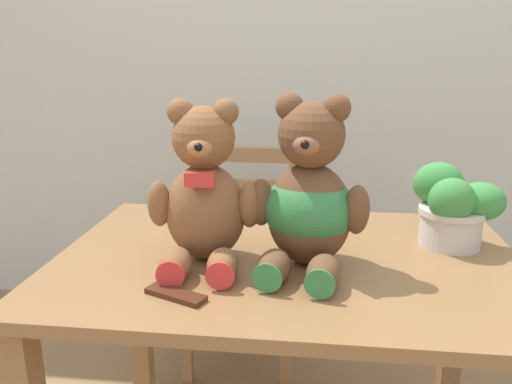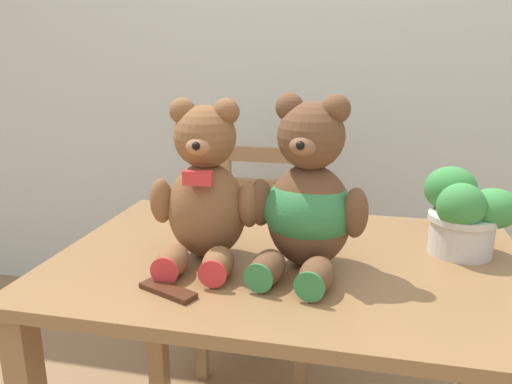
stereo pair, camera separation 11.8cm
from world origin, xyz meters
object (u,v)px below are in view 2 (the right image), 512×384
Objects in this scene: wooden_chair_behind at (263,253)px; teddy_bear_left at (205,192)px; chocolate_bar at (168,290)px; potted_plant at (464,213)px; teddy_bear_right at (308,201)px.

teddy_bear_left is at bearing 91.01° from wooden_chair_behind.
wooden_chair_behind is 0.99m from chocolate_bar.
teddy_bear_left reaches higher than potted_plant.
chocolate_bar is at bearing 45.77° from teddy_bear_right.
wooden_chair_behind is 0.94m from potted_plant.
teddy_bear_left is 0.96× the size of teddy_bear_right.
chocolate_bar is (-0.64, -0.37, -0.10)m from potted_plant.
wooden_chair_behind is 0.88m from teddy_bear_left.
chocolate_bar is at bearing 89.50° from wooden_chair_behind.
potted_plant reaches higher than chocolate_bar.
potted_plant is at bearing 30.10° from chocolate_bar.
wooden_chair_behind is at bearing -93.35° from teddy_bear_left.
teddy_bear_left is 0.25m from teddy_bear_right.
teddy_bear_right is at bearing 37.22° from chocolate_bar.
wooden_chair_behind is 4.06× the size of potted_plant.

